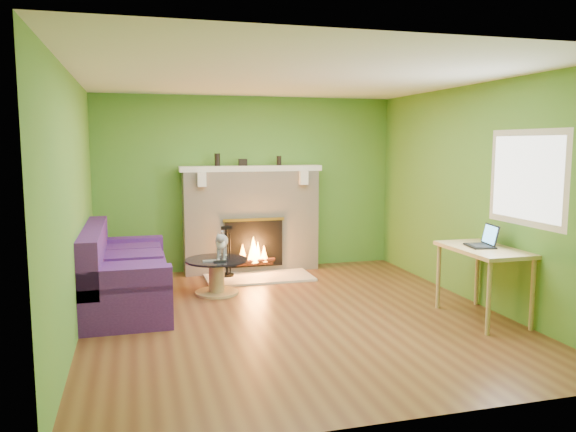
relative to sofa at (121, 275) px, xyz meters
name	(u,v)px	position (x,y,z in m)	size (l,w,h in m)	color
floor	(294,315)	(1.86, -0.90, -0.37)	(5.00, 5.00, 0.00)	brown
ceiling	(294,77)	(1.86, -0.90, 2.23)	(5.00, 5.00, 0.00)	white
wall_back	(249,184)	(1.86, 1.60, 0.93)	(5.00, 5.00, 0.00)	#538C2D
wall_front	(398,236)	(1.86, -3.40, 0.93)	(5.00, 5.00, 0.00)	#538C2D
wall_left	(73,205)	(-0.39, -0.90, 0.93)	(5.00, 5.00, 0.00)	#538C2D
wall_right	(476,195)	(4.11, -0.90, 0.93)	(5.00, 5.00, 0.00)	#538C2D
window_frame	(527,178)	(4.10, -1.80, 1.18)	(1.20, 1.20, 0.00)	silver
window_pane	(526,178)	(4.09, -1.80, 1.18)	(1.06, 1.06, 0.00)	white
fireplace	(251,220)	(1.86, 1.41, 0.41)	(2.10, 0.46, 1.58)	beige
hearth	(259,277)	(1.86, 0.90, -0.35)	(1.50, 0.75, 0.03)	beige
mantel	(251,168)	(1.86, 1.39, 1.17)	(2.10, 0.28, 0.08)	white
sofa	(121,275)	(0.00, 0.00, 0.00)	(0.95, 2.11, 0.95)	#411961
coffee_table	(217,274)	(1.16, 0.25, -0.11)	(0.79, 0.79, 0.45)	tan
desk	(484,256)	(3.81, -1.55, 0.33)	(0.62, 1.07, 0.79)	tan
cat	(222,244)	(1.24, 0.30, 0.26)	(0.21, 0.57, 0.36)	slate
remote_silver	(210,261)	(1.06, 0.13, 0.09)	(0.17, 0.04, 0.02)	gray
remote_black	(220,261)	(1.18, 0.07, 0.09)	(0.16, 0.04, 0.02)	black
laptop	(480,236)	(3.79, -1.50, 0.54)	(0.28, 0.33, 0.24)	black
fire_tools	(227,251)	(1.42, 1.05, 0.02)	(0.19, 0.19, 0.72)	black
mantel_vase_left	(217,160)	(1.36, 1.42, 1.30)	(0.08, 0.08, 0.18)	black
mantel_vase_right	(279,161)	(2.29, 1.42, 1.28)	(0.07, 0.07, 0.14)	black
mantel_box	(243,162)	(1.74, 1.42, 1.26)	(0.12, 0.08, 0.10)	black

